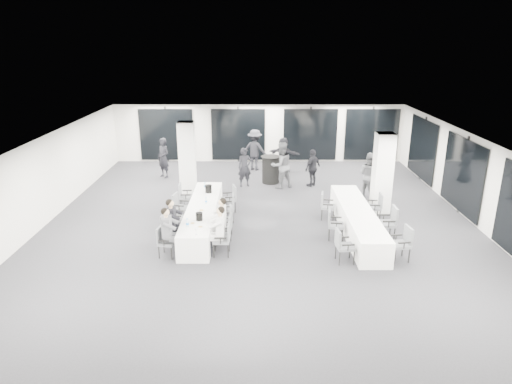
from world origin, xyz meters
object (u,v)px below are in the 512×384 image
at_px(chair_side_left_mid, 333,222).
at_px(chair_side_right_mid, 389,221).
at_px(chair_main_left_second, 168,228).
at_px(chair_side_left_far, 326,204).
at_px(banquet_table_side, 357,221).
at_px(chair_main_right_far, 231,197).
at_px(standing_guest_c, 255,147).
at_px(chair_main_right_fourth, 229,206).
at_px(standing_guest_f, 283,152).
at_px(chair_side_left_near, 342,244).
at_px(banquet_table_main, 202,217).
at_px(chair_main_left_far, 184,195).
at_px(standing_guest_d, 313,165).
at_px(chair_main_left_fourth, 179,205).
at_px(standing_guest_g, 163,155).
at_px(chair_main_right_near, 224,237).
at_px(standing_guest_b, 281,162).
at_px(chair_side_right_far, 376,205).
at_px(ice_bucket_far, 208,189).
at_px(standing_guest_a, 245,165).
at_px(chair_main_left_mid, 175,216).
at_px(ice_bucket_near, 199,216).
at_px(chair_main_right_mid, 227,218).
at_px(standing_guest_e, 380,159).
at_px(cocktail_table, 271,169).
at_px(chair_main_left_near, 164,240).
at_px(standing_guest_h, 369,172).
at_px(chair_side_right_near, 403,241).
at_px(chair_main_right_second, 226,228).

bearing_deg(chair_side_left_mid, chair_side_right_mid, 97.92).
xyz_separation_m(chair_main_left_second, chair_side_left_far, (4.88, 2.10, -0.03)).
bearing_deg(banquet_table_side, chair_main_right_far, 155.64).
height_order(chair_main_right_far, standing_guest_c, standing_guest_c).
bearing_deg(chair_main_right_fourth, standing_guest_f, -23.09).
xyz_separation_m(chair_main_right_fourth, chair_side_left_near, (3.21, -2.92, 0.00)).
height_order(banquet_table_main, chair_main_left_second, chair_main_left_second).
bearing_deg(chair_main_left_far, chair_main_right_far, 80.37).
bearing_deg(standing_guest_d, chair_main_left_fourth, -9.20).
height_order(chair_main_left_far, standing_guest_g, standing_guest_g).
distance_m(chair_main_right_near, standing_guest_b, 6.43).
distance_m(chair_side_right_far, ice_bucket_far, 5.68).
distance_m(chair_side_left_far, chair_side_right_mid, 2.33).
bearing_deg(standing_guest_a, chair_main_right_far, -117.12).
distance_m(chair_main_right_near, ice_bucket_far, 3.37).
height_order(chair_main_left_fourth, standing_guest_d, standing_guest_d).
height_order(chair_main_left_mid, ice_bucket_near, ice_bucket_near).
distance_m(chair_main_right_mid, chair_side_left_near, 3.79).
bearing_deg(standing_guest_b, standing_guest_e, 163.66).
bearing_deg(chair_side_left_near, chair_side_right_mid, 126.71).
height_order(chair_side_right_mid, standing_guest_d, standing_guest_d).
bearing_deg(banquet_table_side, chair_main_left_far, 160.30).
bearing_deg(standing_guest_c, chair_side_left_far, 132.92).
bearing_deg(chair_main_right_far, chair_main_left_fourth, 103.26).
distance_m(cocktail_table, standing_guest_c, 2.20).
relative_size(standing_guest_d, standing_guest_e, 0.88).
distance_m(banquet_table_main, chair_main_left_second, 1.58).
height_order(chair_main_left_near, chair_side_right_far, chair_side_right_far).
xyz_separation_m(chair_main_left_far, standing_guest_h, (6.84, 1.34, 0.45)).
xyz_separation_m(chair_main_right_fourth, standing_guest_b, (1.89, 3.64, 0.54)).
bearing_deg(ice_bucket_near, standing_guest_g, 109.03).
relative_size(banquet_table_side, chair_side_left_far, 5.49).
bearing_deg(chair_side_left_far, chair_side_left_mid, 10.44).
bearing_deg(chair_main_left_second, chair_main_left_far, -175.64).
xyz_separation_m(standing_guest_h, ice_bucket_near, (-5.94, -4.26, -0.12)).
bearing_deg(chair_side_right_near, chair_main_left_fourth, 58.43).
bearing_deg(cocktail_table, standing_guest_c, 108.24).
xyz_separation_m(chair_main_left_mid, chair_side_right_mid, (6.54, -0.66, 0.10)).
bearing_deg(chair_main_right_far, ice_bucket_far, 88.22).
xyz_separation_m(chair_main_left_mid, chair_side_left_mid, (4.87, -0.66, 0.04)).
bearing_deg(standing_guest_g, chair_main_left_second, -39.10).
distance_m(chair_main_left_second, ice_bucket_far, 2.82).
bearing_deg(chair_main_right_mid, standing_guest_d, -44.27).
distance_m(chair_side_left_near, standing_guest_d, 6.80).
bearing_deg(banquet_table_side, ice_bucket_far, 160.82).
xyz_separation_m(chair_side_left_near, chair_side_right_mid, (1.67, 1.52, 0.05)).
bearing_deg(chair_side_left_far, standing_guest_h, 149.65).
relative_size(cocktail_table, chair_main_right_second, 1.25).
distance_m(chair_main_right_second, chair_side_left_far, 3.79).
height_order(chair_main_right_second, ice_bucket_far, ice_bucket_far).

